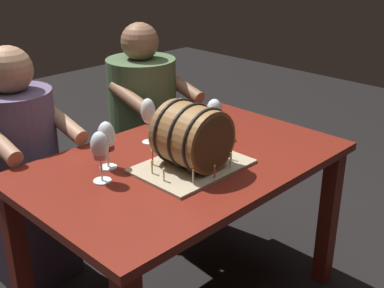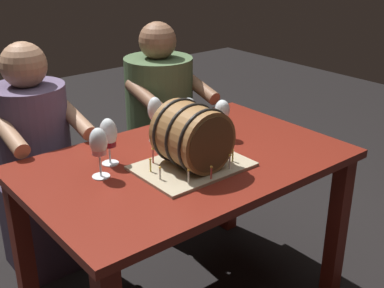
% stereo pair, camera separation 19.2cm
% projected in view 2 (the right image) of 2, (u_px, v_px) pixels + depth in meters
% --- Properties ---
extents(dining_table, '(1.31, 0.84, 0.73)m').
position_uv_depth(dining_table, '(186.00, 183.00, 2.08)').
color(dining_table, maroon).
rests_on(dining_table, ground).
extents(barrel_cake, '(0.43, 0.31, 0.26)m').
position_uv_depth(barrel_cake, '(192.00, 139.00, 1.92)').
color(barrel_cake, tan).
rests_on(barrel_cake, dining_table).
extents(wine_glass_empty, '(0.06, 0.06, 0.20)m').
position_uv_depth(wine_glass_empty, '(155.00, 111.00, 2.16)').
color(wine_glass_empty, white).
rests_on(wine_glass_empty, dining_table).
extents(wine_glass_amber, '(0.07, 0.07, 0.18)m').
position_uv_depth(wine_glass_amber, '(222.00, 112.00, 2.20)').
color(wine_glass_amber, white).
rests_on(wine_glass_amber, dining_table).
extents(wine_glass_rose, '(0.07, 0.07, 0.20)m').
position_uv_depth(wine_glass_rose, '(99.00, 144.00, 1.84)').
color(wine_glass_rose, white).
rests_on(wine_glass_rose, dining_table).
extents(wine_glass_white, '(0.07, 0.07, 0.19)m').
position_uv_depth(wine_glass_white, '(189.00, 111.00, 2.19)').
color(wine_glass_white, white).
rests_on(wine_glass_white, dining_table).
extents(wine_glass_red, '(0.07, 0.07, 0.19)m').
position_uv_depth(wine_glass_red, '(108.00, 135.00, 1.95)').
color(wine_glass_red, white).
rests_on(wine_glass_red, dining_table).
extents(person_seated_left, '(0.38, 0.46, 1.15)m').
position_uv_depth(person_seated_left, '(38.00, 170.00, 2.40)').
color(person_seated_left, '#372D40').
rests_on(person_seated_left, ground).
extents(person_seated_right, '(0.42, 0.49, 1.16)m').
position_uv_depth(person_seated_right, '(160.00, 131.00, 2.81)').
color(person_seated_right, '#2A3A24').
rests_on(person_seated_right, ground).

